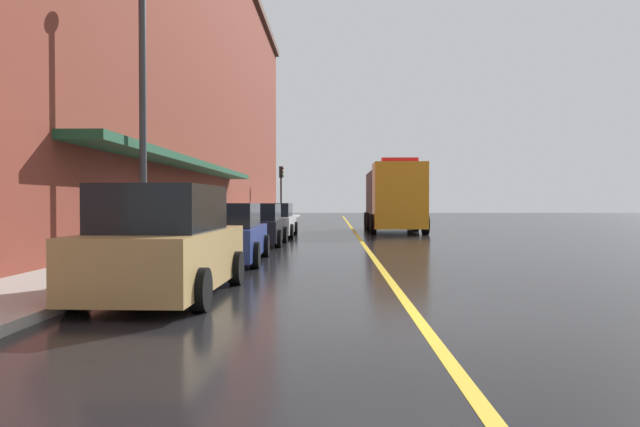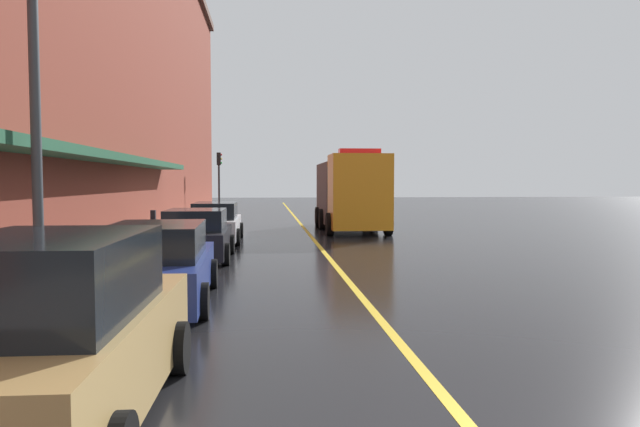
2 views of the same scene
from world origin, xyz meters
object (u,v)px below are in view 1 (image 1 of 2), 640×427
at_px(parked_car_0, 165,245).
at_px(utility_truck, 394,198).
at_px(traffic_light_near, 281,183).
at_px(parking_meter_0, 222,216).
at_px(parked_car_2, 256,225).
at_px(parking_meter_1, 88,233).
at_px(street_lamp_left, 143,90).
at_px(parked_car_3, 274,221).
at_px(parked_car_1, 225,234).

height_order(parked_car_0, utility_truck, utility_truck).
xyz_separation_m(parked_car_0, traffic_light_near, (-1.34, 36.90, 2.29)).
xyz_separation_m(parked_car_0, parking_meter_0, (-1.40, 12.31, 0.20)).
height_order(parked_car_0, parked_car_2, parked_car_0).
height_order(parking_meter_1, street_lamp_left, street_lamp_left).
bearing_deg(parking_meter_0, street_lamp_left, -94.68).
distance_m(parked_car_0, parked_car_3, 17.09).
distance_m(parked_car_3, street_lamp_left, 12.82).
height_order(parked_car_0, parking_meter_1, parked_car_0).
bearing_deg(parking_meter_0, parked_car_2, -19.82).
height_order(utility_truck, traffic_light_near, traffic_light_near).
distance_m(parked_car_2, parking_meter_1, 11.70).
bearing_deg(utility_truck, parked_car_3, -50.33).
bearing_deg(parking_meter_1, parked_car_3, 84.97).
bearing_deg(parked_car_0, street_lamp_left, 22.89).
relative_size(parked_car_0, parking_meter_0, 3.40).
bearing_deg(parked_car_0, parking_meter_0, 7.50).
height_order(parked_car_3, traffic_light_near, traffic_light_near).
bearing_deg(street_lamp_left, parking_meter_0, 85.32).
height_order(parked_car_1, parking_meter_0, parked_car_1).
bearing_deg(utility_truck, parking_meter_1, -18.69).
bearing_deg(traffic_light_near, parked_car_1, -87.64).
bearing_deg(parked_car_3, parked_car_2, 178.57).
distance_m(parked_car_1, street_lamp_left, 4.19).
distance_m(parked_car_3, traffic_light_near, 20.01).
xyz_separation_m(parked_car_1, utility_truck, (6.13, 16.42, 1.05)).
distance_m(parked_car_0, parking_meter_0, 12.39).
distance_m(parked_car_0, utility_truck, 22.86).
distance_m(parking_meter_0, parking_meter_1, 12.11).
distance_m(parked_car_1, parking_meter_0, 6.86).
xyz_separation_m(parking_meter_1, street_lamp_left, (-0.60, 4.77, 3.34)).
relative_size(parked_car_0, parked_car_3, 0.93).
distance_m(parked_car_2, street_lamp_left, 8.01).
bearing_deg(parking_meter_0, utility_truck, 52.37).
bearing_deg(street_lamp_left, parked_car_3, 80.22).
xyz_separation_m(parked_car_2, parking_meter_0, (-1.36, 0.49, 0.33)).
distance_m(parked_car_3, utility_truck, 7.83).
xyz_separation_m(parked_car_0, utility_truck, (6.08, 22.01, 0.93)).
bearing_deg(traffic_light_near, parked_car_0, -87.93).
height_order(utility_truck, parking_meter_0, utility_truck).
distance_m(parked_car_2, utility_truck, 11.93).
bearing_deg(traffic_light_near, parking_meter_1, -90.10).
bearing_deg(parked_car_2, street_lamp_left, 163.81).
bearing_deg(parked_car_1, parking_meter_0, 9.39).
height_order(parked_car_1, parked_car_2, parked_car_1).
bearing_deg(parked_car_3, traffic_light_near, 4.04).
relative_size(parked_car_3, traffic_light_near, 1.13).
bearing_deg(parking_meter_0, parking_meter_1, -90.00).
relative_size(parked_car_3, street_lamp_left, 0.70).
distance_m(parked_car_0, parked_car_2, 11.82).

